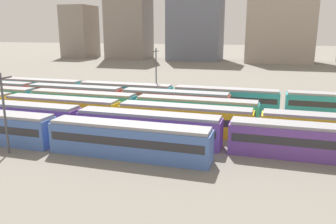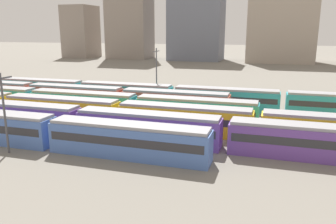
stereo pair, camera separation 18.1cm
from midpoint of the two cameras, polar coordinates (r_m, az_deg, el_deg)
name	(u,v)px [view 2 (the right image)]	position (r m, az deg, el deg)	size (l,w,h in m)	color
ground_plane	(6,112)	(63.22, -25.67, 0.00)	(600.00, 600.00, 0.00)	slate
train_track_1	(148,127)	(41.24, -3.36, -2.59)	(93.60, 3.06, 3.75)	#6B429E
train_track_2	(257,125)	(43.82, 14.95, -2.06)	(112.50, 3.06, 3.75)	yellow
train_track_3	(83,103)	(56.85, -14.08, 1.52)	(55.80, 3.06, 3.75)	teal
train_track_4	(75,96)	(63.64, -15.34, 2.70)	(55.80, 3.06, 3.75)	#BC4C38
train_track_5	(174,96)	(61.31, 1.03, 2.79)	(74.70, 3.06, 3.75)	teal
catenary_pole_0	(4,109)	(40.86, -25.88, 0.43)	(0.24, 3.20, 9.01)	#4C4C51
catenary_pole_1	(156,72)	(65.03, -1.88, 6.75)	(0.24, 3.20, 10.22)	#4C4C51
distant_building_0	(81,32)	(184.15, -14.48, 13.01)	(14.04, 16.26, 25.92)	gray
distant_building_1	(129,4)	(171.97, -6.52, 17.64)	(20.07, 15.84, 51.75)	gray
distant_building_2	(197,15)	(161.39, 4.92, 16.03)	(24.00, 18.15, 40.97)	slate
distant_building_3	(282,22)	(157.54, 18.70, 14.15)	(27.64, 21.09, 33.78)	#A89989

